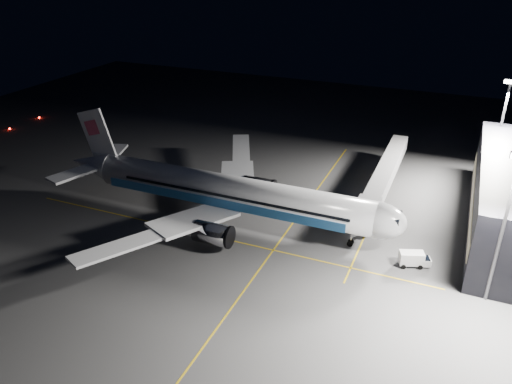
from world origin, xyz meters
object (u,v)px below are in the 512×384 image
object	(u,v)px
jet_bridge	(384,176)
floodlight_mast_south	(506,217)
service_truck	(414,259)
airliner	(225,192)
floodlight_mast_north	(501,124)
safety_cone_a	(249,187)
safety_cone_b	(231,184)
safety_cone_c	(225,179)
baggage_tug	(224,190)

from	to	relation	value
jet_bridge	floodlight_mast_south	xyz separation A→B (m)	(18.00, -24.07, 7.79)
jet_bridge	service_truck	size ratio (longest dim) A/B	7.25
airliner	floodlight_mast_south	bearing A→B (deg)	-8.33
jet_bridge	service_truck	bearing A→B (deg)	-67.51
floodlight_mast_north	floodlight_mast_south	size ratio (longest dim) A/B	1.00
safety_cone_a	safety_cone_b	world-z (taller)	safety_cone_b
airliner	floodlight_mast_south	distance (m)	42.13
floodlight_mast_south	safety_cone_c	distance (m)	53.38
baggage_tug	safety_cone_b	world-z (taller)	baggage_tug
floodlight_mast_north	safety_cone_a	bearing A→B (deg)	-155.39
baggage_tug	safety_cone_c	distance (m)	6.17
floodlight_mast_south	safety_cone_c	xyz separation A→B (m)	(-48.00, 20.01, -12.03)
jet_bridge	safety_cone_a	bearing A→B (deg)	-167.42
airliner	safety_cone_c	xyz separation A→B (m)	(-6.92, 14.00, -4.82)
safety_cone_a	jet_bridge	bearing A→B (deg)	12.58
floodlight_mast_south	service_truck	world-z (taller)	floodlight_mast_south
baggage_tug	floodlight_mast_north	bearing A→B (deg)	26.89
airliner	safety_cone_a	size ratio (longest dim) A/B	100.37
floodlight_mast_north	baggage_tug	xyz separation A→B (m)	(-45.58, -23.63, -11.45)
floodlight_mast_north	safety_cone_a	xyz separation A→B (m)	(-42.20, -19.33, -12.06)
safety_cone_b	service_truck	bearing A→B (deg)	-21.03
service_truck	baggage_tug	distance (m)	37.25
floodlight_mast_north	airliner	bearing A→B (deg)	-142.09
jet_bridge	safety_cone_a	size ratio (longest dim) A/B	56.16
floodlight_mast_north	service_truck	bearing A→B (deg)	-106.08
airliner	floodlight_mast_north	bearing A→B (deg)	37.91
service_truck	baggage_tug	world-z (taller)	service_truck
floodlight_mast_north	baggage_tug	distance (m)	52.60
airliner	jet_bridge	world-z (taller)	airliner
jet_bridge	service_truck	world-z (taller)	jet_bridge
floodlight_mast_south	baggage_tug	size ratio (longest dim) A/B	7.52
floodlight_mast_north	safety_cone_b	bearing A→B (deg)	-156.53
jet_bridge	floodlight_mast_north	size ratio (longest dim) A/B	1.66
floodlight_mast_north	service_truck	xyz separation A→B (m)	(-9.75, -33.84, -11.16)
safety_cone_b	safety_cone_c	distance (m)	2.85
jet_bridge	baggage_tug	xyz separation A→B (m)	(-27.58, -9.70, -3.66)
jet_bridge	floodlight_mast_south	world-z (taller)	floodlight_mast_south
jet_bridge	safety_cone_c	distance (m)	30.57
baggage_tug	airliner	bearing A→B (deg)	-62.19
baggage_tug	safety_cone_a	xyz separation A→B (m)	(3.38, 4.30, -0.61)
floodlight_mast_north	service_truck	size ratio (longest dim) A/B	4.36
floodlight_mast_south	jet_bridge	bearing A→B (deg)	126.79
floodlight_mast_north	safety_cone_b	size ratio (longest dim) A/B	32.07
floodlight_mast_south	baggage_tug	xyz separation A→B (m)	(-45.58, 14.37, -11.45)
service_truck	safety_cone_a	bearing A→B (deg)	135.91
airliner	jet_bridge	bearing A→B (deg)	38.04
baggage_tug	safety_cone_a	distance (m)	5.51
floodlight_mast_south	safety_cone_c	world-z (taller)	floodlight_mast_south
floodlight_mast_north	safety_cone_c	size ratio (longest dim) A/B	30.48
safety_cone_a	floodlight_mast_south	bearing A→B (deg)	-23.87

